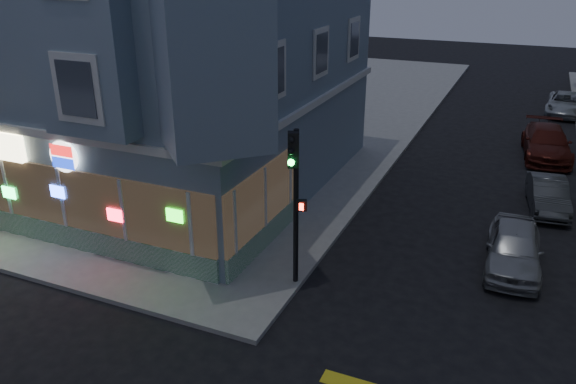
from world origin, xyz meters
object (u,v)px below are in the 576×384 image
Objects in this scene: traffic_signal at (295,184)px; parked_car_b at (548,195)px; parked_car_d at (566,104)px; parked_car_a at (514,248)px; parked_car_c at (547,143)px.

parked_car_b is at bearing 29.01° from traffic_signal.
parked_car_d is at bearing 79.47° from parked_car_b.
parked_car_a reaches higher than parked_car_d.
traffic_signal is at bearing -118.64° from parked_car_c.
traffic_signal is at bearing -103.52° from parked_car_d.
parked_car_c reaches higher than parked_car_d.
parked_car_c is at bearing 83.55° from parked_car_a.
parked_car_d is (0.88, 15.80, 0.05)m from parked_car_b.
parked_car_c is 1.08× the size of parked_car_d.
parked_car_a is 0.80× the size of parked_car_c.
parked_car_d is (1.01, 9.24, -0.08)m from parked_car_c.
parked_car_b is at bearing -94.54° from parked_car_c.
parked_car_c is 1.08× the size of traffic_signal.
parked_car_c is at bearing 42.83° from traffic_signal.
traffic_signal is at bearing -134.13° from parked_car_b.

